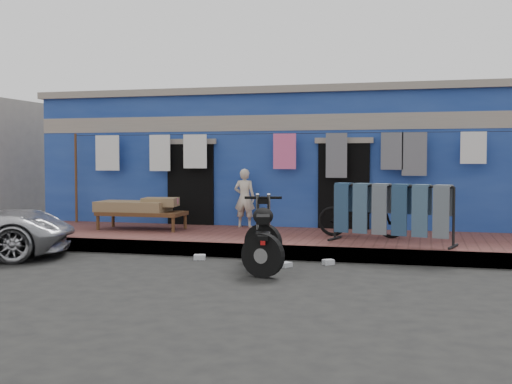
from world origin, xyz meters
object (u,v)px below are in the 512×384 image
object	(u,v)px
motorcycle	(263,234)
jeans_rack	(391,213)
charpoy	(142,214)
bicycle	(362,209)
seated_person	(245,198)

from	to	relation	value
motorcycle	jeans_rack	distance (m)	2.61
charpoy	jeans_rack	world-z (taller)	jeans_rack
bicycle	motorcycle	xyz separation A→B (m)	(-1.31, -2.60, -0.23)
charpoy	jeans_rack	distance (m)	5.36
charpoy	bicycle	bearing A→B (deg)	-1.78
seated_person	bicycle	bearing A→B (deg)	157.83
bicycle	charpoy	size ratio (longest dim) A/B	0.87
motorcycle	jeans_rack	size ratio (longest dim) A/B	0.79
motorcycle	seated_person	bearing A→B (deg)	96.11
seated_person	motorcycle	size ratio (longest dim) A/B	0.70
jeans_rack	charpoy	bearing A→B (deg)	169.50
seated_person	charpoy	size ratio (longest dim) A/B	0.67
motorcycle	charpoy	distance (m)	4.34
seated_person	motorcycle	world-z (taller)	seated_person
seated_person	charpoy	xyz separation A→B (m)	(-2.01, -0.96, -0.32)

